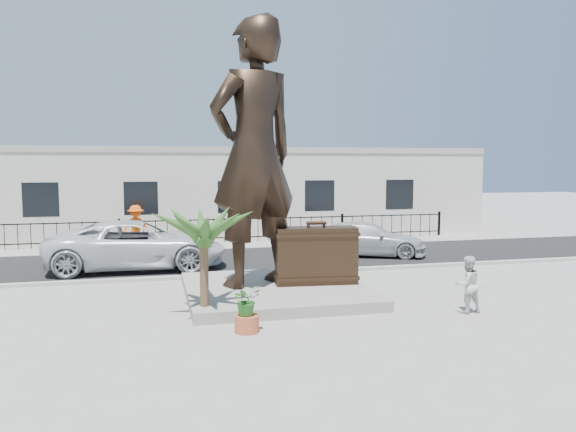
# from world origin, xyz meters

# --- Properties ---
(ground) EXTENTS (100.00, 100.00, 0.00)m
(ground) POSITION_xyz_m (0.00, 0.00, 0.00)
(ground) COLOR #9E9991
(ground) RESTS_ON ground
(street) EXTENTS (40.00, 7.00, 0.01)m
(street) POSITION_xyz_m (0.00, 8.00, 0.01)
(street) COLOR black
(street) RESTS_ON ground
(curb) EXTENTS (40.00, 0.25, 0.12)m
(curb) POSITION_xyz_m (0.00, 4.50, 0.06)
(curb) COLOR #A5A399
(curb) RESTS_ON ground
(far_sidewalk) EXTENTS (40.00, 2.50, 0.02)m
(far_sidewalk) POSITION_xyz_m (0.00, 12.00, 0.01)
(far_sidewalk) COLOR #9E9991
(far_sidewalk) RESTS_ON ground
(plinth) EXTENTS (5.20, 5.20, 0.30)m
(plinth) POSITION_xyz_m (-0.50, 1.50, 0.15)
(plinth) COLOR gray
(plinth) RESTS_ON ground
(fence) EXTENTS (22.00, 0.10, 1.20)m
(fence) POSITION_xyz_m (0.00, 12.80, 0.60)
(fence) COLOR black
(fence) RESTS_ON ground
(building) EXTENTS (28.00, 7.00, 4.40)m
(building) POSITION_xyz_m (0.00, 17.00, 2.20)
(building) COLOR silver
(building) RESTS_ON ground
(statue) EXTENTS (3.34, 2.83, 7.77)m
(statue) POSITION_xyz_m (-1.08, 1.74, 4.19)
(statue) COLOR black
(statue) RESTS_ON plinth
(suitcase) EXTENTS (2.47, 0.99, 1.69)m
(suitcase) POSITION_xyz_m (0.74, 1.49, 1.15)
(suitcase) COLOR #302014
(suitcase) RESTS_ON plinth
(tourist) EXTENTS (0.76, 0.61, 1.50)m
(tourist) POSITION_xyz_m (3.95, -1.55, 0.75)
(tourist) COLOR silver
(tourist) RESTS_ON ground
(car_white) EXTENTS (6.47, 3.05, 1.79)m
(car_white) POSITION_xyz_m (-4.55, 6.73, 0.90)
(car_white) COLOR silver
(car_white) RESTS_ON street
(car_silver) EXTENTS (5.17, 3.56, 1.39)m
(car_silver) POSITION_xyz_m (4.81, 7.53, 0.70)
(car_silver) COLOR #B8BBBD
(car_silver) RESTS_ON street
(worker) EXTENTS (1.39, 0.97, 1.97)m
(worker) POSITION_xyz_m (-4.72, 11.79, 1.01)
(worker) COLOR #F3580C
(worker) RESTS_ON far_sidewalk
(palm_tree) EXTENTS (1.80, 1.80, 3.20)m
(palm_tree) POSITION_xyz_m (-2.76, -0.41, 0.00)
(palm_tree) COLOR #294E1C
(palm_tree) RESTS_ON ground
(planter) EXTENTS (0.56, 0.56, 0.40)m
(planter) POSITION_xyz_m (-1.93, -1.88, 0.20)
(planter) COLOR #BA5531
(planter) RESTS_ON ground
(shrub) EXTENTS (0.81, 0.76, 0.72)m
(shrub) POSITION_xyz_m (-1.93, -1.88, 0.76)
(shrub) COLOR #276320
(shrub) RESTS_ON planter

